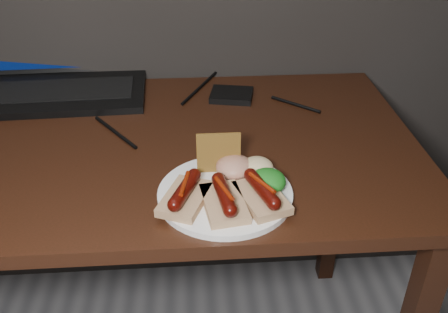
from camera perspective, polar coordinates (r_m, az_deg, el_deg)
desk at (r=1.18m, az=-13.17°, el=-2.22°), size 1.40×0.70×0.75m
laptop at (r=1.41m, az=-17.73°, el=9.60°), size 0.43×0.35×0.25m
hard_drive at (r=1.30m, az=0.86°, el=7.04°), size 0.12×0.11×0.02m
desk_cables at (r=1.24m, az=-11.36°, el=4.87°), size 1.03×0.41×0.01m
plate at (r=0.94m, az=0.13°, el=-4.29°), size 0.30×0.30×0.01m
bread_sausage_left at (r=0.90m, az=-4.48°, el=-4.35°), size 0.11×0.13×0.04m
bread_sausage_center at (r=0.88m, az=-0.00°, el=-4.92°), size 0.09×0.12×0.04m
bread_sausage_right at (r=0.90m, az=4.32°, el=-4.27°), size 0.10×0.13×0.04m
crispbread at (r=0.96m, az=-0.63°, el=0.42°), size 0.08×0.01×0.08m
salad_greens at (r=0.93m, az=4.97°, el=-2.79°), size 0.07×0.07×0.04m
salsa_mound at (r=0.96m, az=1.18°, el=-1.19°), size 0.07×0.07×0.04m
coleslaw_mound at (r=0.97m, az=3.81°, el=-1.26°), size 0.06×0.06×0.04m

